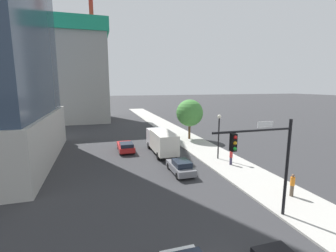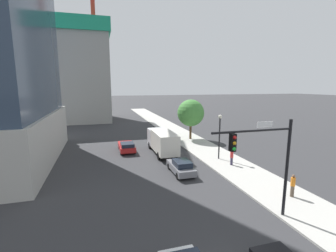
# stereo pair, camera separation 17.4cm
# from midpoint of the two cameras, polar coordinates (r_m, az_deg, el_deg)

# --- Properties ---
(sidewalk) EXTENTS (5.03, 120.00, 0.15)m
(sidewalk) POSITION_cam_midpoint_polar(r_m,az_deg,el_deg) (31.71, 10.13, -6.21)
(sidewalk) COLOR #B2AFA8
(sidewalk) RESTS_ON ground
(construction_building) EXTENTS (16.30, 26.12, 32.63)m
(construction_building) POSITION_cam_midpoint_polar(r_m,az_deg,el_deg) (63.11, -21.17, 12.98)
(construction_building) COLOR #9E9B93
(construction_building) RESTS_ON ground
(traffic_light_pole) EXTENTS (5.56, 0.48, 6.49)m
(traffic_light_pole) POSITION_cam_midpoint_polar(r_m,az_deg,el_deg) (15.96, 22.66, -6.03)
(traffic_light_pole) COLOR black
(traffic_light_pole) RESTS_ON sidewalk
(street_lamp) EXTENTS (0.44, 0.44, 5.24)m
(street_lamp) POSITION_cam_midpoint_polar(r_m,az_deg,el_deg) (28.13, 12.52, -0.90)
(street_lamp) COLOR black
(street_lamp) RESTS_ON sidewalk
(street_tree) EXTENTS (4.28, 4.28, 6.38)m
(street_tree) POSITION_cam_midpoint_polar(r_m,az_deg,el_deg) (37.96, 5.64, 3.14)
(street_tree) COLOR brown
(street_tree) RESTS_ON sidewalk
(car_gray) EXTENTS (1.79, 4.22, 1.43)m
(car_gray) POSITION_cam_midpoint_polar(r_m,az_deg,el_deg) (23.96, 3.38, -9.78)
(car_gray) COLOR slate
(car_gray) RESTS_ON ground
(car_red) EXTENTS (1.94, 4.52, 1.39)m
(car_red) POSITION_cam_midpoint_polar(r_m,az_deg,el_deg) (32.03, -9.79, -4.87)
(car_red) COLOR red
(car_red) RESTS_ON ground
(box_truck) EXTENTS (2.37, 7.65, 2.99)m
(box_truck) POSITION_cam_midpoint_polar(r_m,az_deg,el_deg) (30.35, -1.21, -3.57)
(box_truck) COLOR silver
(box_truck) RESTS_ON ground
(pedestrian_orange_shirt) EXTENTS (0.34, 0.34, 1.79)m
(pedestrian_orange_shirt) POSITION_cam_midpoint_polar(r_m,az_deg,el_deg) (21.29, 28.08, -12.51)
(pedestrian_orange_shirt) COLOR brown
(pedestrian_orange_shirt) RESTS_ON sidewalk
(pedestrian_red_shirt) EXTENTS (0.34, 0.34, 1.67)m
(pedestrian_red_shirt) POSITION_cam_midpoint_polar(r_m,az_deg,el_deg) (26.87, 15.29, -7.29)
(pedestrian_red_shirt) COLOR #38334C
(pedestrian_red_shirt) RESTS_ON sidewalk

